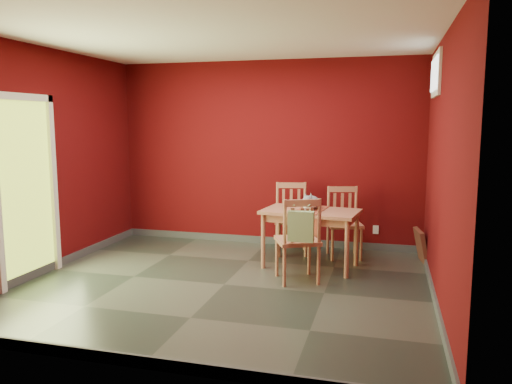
% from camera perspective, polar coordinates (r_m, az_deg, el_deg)
% --- Properties ---
extents(ground, '(4.50, 4.50, 0.00)m').
position_cam_1_polar(ground, '(5.72, -3.64, -10.49)').
color(ground, '#2D342D').
rests_on(ground, ground).
extents(room_shell, '(4.50, 4.50, 4.50)m').
position_cam_1_polar(room_shell, '(5.71, -3.65, -10.02)').
color(room_shell, '#4D0709').
rests_on(room_shell, ground).
extents(doorway, '(0.06, 1.01, 2.13)m').
position_cam_1_polar(doorway, '(6.22, -24.86, 0.90)').
color(doorway, '#B7D838').
rests_on(doorway, ground).
extents(window, '(0.05, 0.90, 0.50)m').
position_cam_1_polar(window, '(6.18, 19.86, 12.52)').
color(window, white).
rests_on(window, room_shell).
extents(outlet_plate, '(0.08, 0.02, 0.12)m').
position_cam_1_polar(outlet_plate, '(7.29, 13.52, -4.20)').
color(outlet_plate, silver).
rests_on(outlet_plate, room_shell).
extents(dining_table, '(1.25, 0.83, 0.73)m').
position_cam_1_polar(dining_table, '(6.26, 6.26, -2.88)').
color(dining_table, '#AF6D51').
rests_on(dining_table, ground).
extents(table_runner, '(0.40, 0.70, 0.33)m').
position_cam_1_polar(table_runner, '(6.14, 6.11, -2.70)').
color(table_runner, '#A0432D').
rests_on(table_runner, dining_table).
extents(chair_far_left, '(0.54, 0.54, 0.97)m').
position_cam_1_polar(chair_far_left, '(6.97, 4.04, -2.91)').
color(chair_far_left, '#AF6D51').
rests_on(chair_far_left, ground).
extents(chair_far_right, '(0.54, 0.54, 0.94)m').
position_cam_1_polar(chair_far_right, '(6.84, 10.01, -3.34)').
color(chair_far_right, '#AF6D51').
rests_on(chair_far_right, ground).
extents(chair_near, '(0.61, 0.61, 0.98)m').
position_cam_1_polar(chair_near, '(5.69, 4.88, -5.36)').
color(chair_near, '#AF6D51').
rests_on(chair_near, ground).
extents(tote_bag, '(0.28, 0.17, 0.40)m').
position_cam_1_polar(tote_bag, '(5.43, 5.16, -3.92)').
color(tote_bag, '#8EB272').
rests_on(tote_bag, chair_near).
extents(cat, '(0.38, 0.53, 0.24)m').
position_cam_1_polar(cat, '(6.27, 6.24, -0.91)').
color(cat, slate).
rests_on(cat, table_runner).
extents(picture_frame, '(0.21, 0.45, 0.43)m').
position_cam_1_polar(picture_frame, '(6.85, 18.35, -5.89)').
color(picture_frame, brown).
rests_on(picture_frame, ground).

